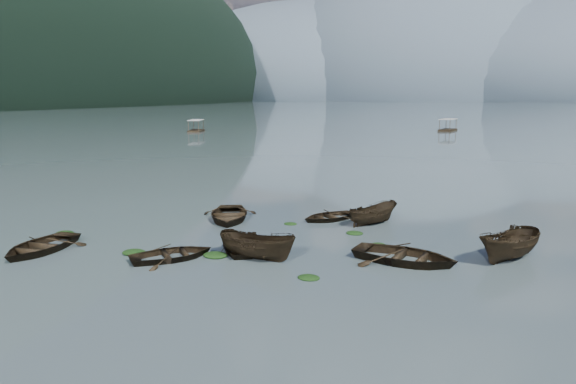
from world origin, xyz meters
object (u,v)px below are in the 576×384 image
(rowboat_0, at_px, (41,251))
(rowboat_3, at_px, (240,249))
(pontoon_left, at_px, (196,132))
(pontoon_centre, at_px, (448,131))

(rowboat_0, bearing_deg, rowboat_3, 18.60)
(rowboat_0, height_order, pontoon_left, pontoon_left)
(rowboat_0, distance_m, pontoon_left, 89.50)
(rowboat_0, xyz_separation_m, pontoon_centre, (18.43, 102.33, 0.00))
(rowboat_0, xyz_separation_m, rowboat_3, (9.76, 3.58, 0.00))
(rowboat_3, xyz_separation_m, pontoon_left, (-44.67, 78.83, 0.00))
(rowboat_3, height_order, pontoon_centre, pontoon_centre)
(rowboat_3, height_order, pontoon_left, pontoon_left)
(rowboat_3, distance_m, pontoon_centre, 99.13)
(rowboat_3, bearing_deg, rowboat_0, -8.79)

